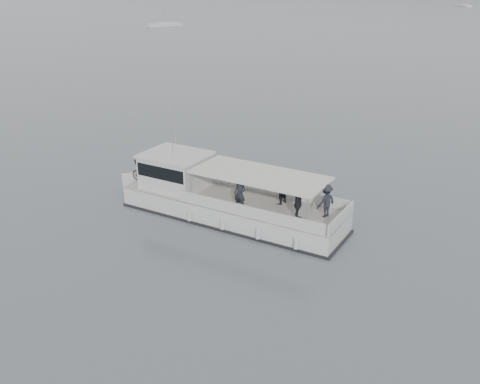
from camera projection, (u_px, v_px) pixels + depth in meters
The scene contains 2 objects.
ground at pixel (298, 238), 25.71m from camera, with size 1400.00×1400.00×0.00m, color slate.
tour_boat at pixel (213, 197), 27.94m from camera, with size 13.57×4.65×5.64m.
Camera 1 is at (11.60, -19.97, 11.84)m, focal length 40.00 mm.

